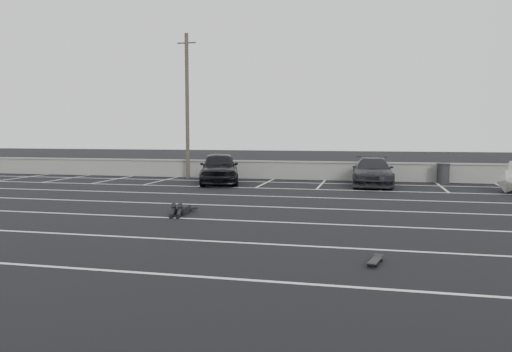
% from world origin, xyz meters
% --- Properties ---
extents(ground, '(120.00, 120.00, 0.00)m').
position_xyz_m(ground, '(0.00, 0.00, 0.00)').
color(ground, black).
rests_on(ground, ground).
extents(seawall, '(50.00, 0.45, 1.06)m').
position_xyz_m(seawall, '(0.00, 14.00, 0.55)').
color(seawall, gray).
rests_on(seawall, ground).
extents(stall_lines, '(36.00, 20.05, 0.01)m').
position_xyz_m(stall_lines, '(-0.08, 4.41, 0.00)').
color(stall_lines, silver).
rests_on(stall_lines, ground).
extents(car_left, '(3.26, 5.26, 1.67)m').
position_xyz_m(car_left, '(-1.38, 10.73, 0.84)').
color(car_left, black).
rests_on(car_left, ground).
extents(car_right, '(2.12, 4.98, 1.43)m').
position_xyz_m(car_right, '(6.61, 11.44, 0.72)').
color(car_right, black).
rests_on(car_right, ground).
extents(utility_pole, '(1.13, 0.23, 8.49)m').
position_xyz_m(utility_pole, '(-4.09, 13.20, 4.30)').
color(utility_pole, '#4C4238').
rests_on(utility_pole, ground).
extents(trash_bin, '(0.79, 0.79, 1.09)m').
position_xyz_m(trash_bin, '(10.29, 13.28, 0.55)').
color(trash_bin, '#272729').
rests_on(trash_bin, ground).
extents(person, '(1.58, 2.57, 0.46)m').
position_xyz_m(person, '(0.29, 1.06, 0.23)').
color(person, black).
rests_on(person, ground).
extents(skateboard, '(0.33, 0.74, 0.09)m').
position_xyz_m(skateboard, '(6.62, -4.29, 0.07)').
color(skateboard, black).
rests_on(skateboard, ground).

